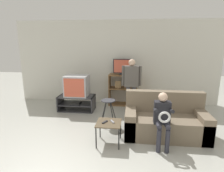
% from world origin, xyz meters
% --- Properties ---
extents(ground_plane, '(18.00, 18.00, 0.00)m').
position_xyz_m(ground_plane, '(0.00, 0.00, 0.00)').
color(ground_plane, '#ADADA3').
extents(wall_back, '(6.40, 0.06, 2.60)m').
position_xyz_m(wall_back, '(0.00, 3.44, 1.30)').
color(wall_back, silver).
rests_on(wall_back, ground_plane).
extents(tv_stand, '(1.02, 0.54, 0.43)m').
position_xyz_m(tv_stand, '(-1.04, 2.54, 0.21)').
color(tv_stand, '#38383D').
rests_on(tv_stand, ground_plane).
extents(television_main, '(0.65, 0.54, 0.59)m').
position_xyz_m(television_main, '(-1.02, 2.56, 0.72)').
color(television_main, '#B2B2B7').
rests_on(television_main, tv_stand).
extents(media_shelf, '(0.88, 0.39, 0.97)m').
position_xyz_m(media_shelf, '(0.26, 3.18, 0.50)').
color(media_shelf, brown).
rests_on(media_shelf, ground_plane).
extents(television_flat, '(0.61, 0.20, 0.47)m').
position_xyz_m(television_flat, '(0.26, 3.15, 1.19)').
color(television_flat, black).
rests_on(television_flat, media_shelf).
extents(folding_stool, '(0.37, 0.41, 0.61)m').
position_xyz_m(folding_stool, '(0.00, 1.66, 0.49)').
color(folding_stool, black).
rests_on(folding_stool, ground_plane).
extents(snack_table, '(0.47, 0.47, 0.43)m').
position_xyz_m(snack_table, '(0.12, 0.81, 0.38)').
color(snack_table, brown).
rests_on(snack_table, ground_plane).
extents(remote_control_black, '(0.10, 0.14, 0.02)m').
position_xyz_m(remote_control_black, '(0.05, 0.80, 0.44)').
color(remote_control_black, '#232328').
rests_on(remote_control_black, snack_table).
extents(remote_control_white, '(0.10, 0.14, 0.02)m').
position_xyz_m(remote_control_white, '(0.19, 0.84, 0.44)').
color(remote_control_white, gray).
rests_on(remote_control_white, snack_table).
extents(couch, '(1.67, 0.82, 0.89)m').
position_xyz_m(couch, '(1.26, 1.31, 0.30)').
color(couch, '#756651').
rests_on(couch, ground_plane).
extents(person_standing_adult, '(0.53, 0.20, 1.50)m').
position_xyz_m(person_standing_adult, '(0.52, 2.52, 0.90)').
color(person_standing_adult, '#4C4C56').
rests_on(person_standing_adult, ground_plane).
extents(person_seated_child, '(0.33, 0.43, 1.03)m').
position_xyz_m(person_seated_child, '(1.12, 0.83, 0.61)').
color(person_seated_child, '#2D2D38').
rests_on(person_seated_child, ground_plane).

